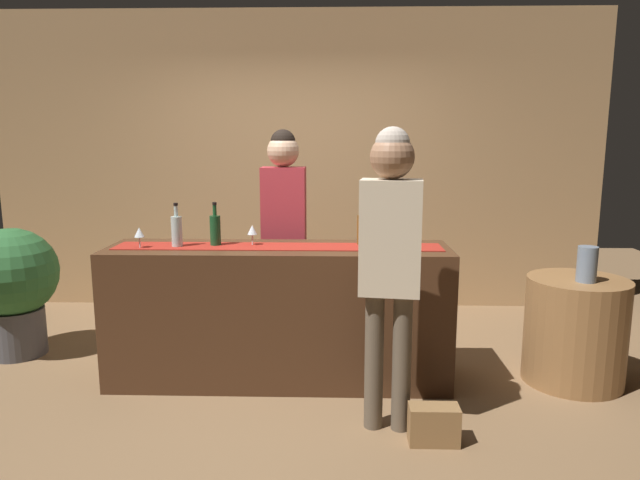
{
  "coord_description": "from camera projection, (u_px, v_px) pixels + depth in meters",
  "views": [
    {
      "loc": [
        0.39,
        -3.84,
        1.7
      ],
      "look_at": [
        0.29,
        0.0,
        1.01
      ],
      "focal_mm": 32.16,
      "sensor_mm": 36.0,
      "label": 1
    }
  ],
  "objects": [
    {
      "name": "bartender",
      "position": [
        284.0,
        215.0,
        4.46
      ],
      "size": [
        0.34,
        0.25,
        1.76
      ],
      "rotation": [
        0.0,
        0.0,
        3.12
      ],
      "color": "#26262B",
      "rests_on": "ground"
    },
    {
      "name": "wine_bottle_clear",
      "position": [
        177.0,
        231.0,
        3.9
      ],
      "size": [
        0.07,
        0.07,
        0.3
      ],
      "color": "#B2C6C1",
      "rests_on": "bar_counter"
    },
    {
      "name": "wine_bottle_amber",
      "position": [
        362.0,
        229.0,
        3.97
      ],
      "size": [
        0.07,
        0.07,
        0.3
      ],
      "color": "brown",
      "rests_on": "bar_counter"
    },
    {
      "name": "back_wall",
      "position": [
        297.0,
        162.0,
        5.7
      ],
      "size": [
        6.0,
        0.12,
        2.9
      ],
      "primitive_type": "cube",
      "color": "tan",
      "rests_on": "ground"
    },
    {
      "name": "wine_glass_far_end",
      "position": [
        393.0,
        230.0,
        3.95
      ],
      "size": [
        0.07,
        0.07,
        0.14
      ],
      "color": "silver",
      "rests_on": "bar_counter"
    },
    {
      "name": "ground_plane",
      "position": [
        280.0,
        378.0,
        4.09
      ],
      "size": [
        10.0,
        10.0,
        0.0
      ],
      "primitive_type": "plane",
      "color": "brown"
    },
    {
      "name": "counter_runner_cloth",
      "position": [
        278.0,
        247.0,
        3.92
      ],
      "size": [
        2.23,
        0.28,
        0.01
      ],
      "primitive_type": "cube",
      "color": "maroon",
      "rests_on": "bar_counter"
    },
    {
      "name": "potted_plant_tall",
      "position": [
        13.0,
        283.0,
        4.44
      ],
      "size": [
        0.69,
        0.69,
        1.01
      ],
      "color": "#4C4C51",
      "rests_on": "ground"
    },
    {
      "name": "round_side_table",
      "position": [
        575.0,
        330.0,
        3.98
      ],
      "size": [
        0.68,
        0.68,
        0.74
      ],
      "primitive_type": "cylinder",
      "color": "olive",
      "rests_on": "ground"
    },
    {
      "name": "wine_bottle_green",
      "position": [
        215.0,
        230.0,
        3.94
      ],
      "size": [
        0.07,
        0.07,
        0.3
      ],
      "color": "#194723",
      "rests_on": "bar_counter"
    },
    {
      "name": "wine_glass_near_customer",
      "position": [
        252.0,
        230.0,
        3.95
      ],
      "size": [
        0.07,
        0.07,
        0.14
      ],
      "color": "silver",
      "rests_on": "bar_counter"
    },
    {
      "name": "bar_counter",
      "position": [
        279.0,
        314.0,
        4.0
      ],
      "size": [
        2.35,
        0.6,
        0.96
      ],
      "primitive_type": "cube",
      "color": "#472B19",
      "rests_on": "ground"
    },
    {
      "name": "vase_on_side_table",
      "position": [
        587.0,
        264.0,
        3.82
      ],
      "size": [
        0.13,
        0.13,
        0.24
      ],
      "primitive_type": "cylinder",
      "color": "slate",
      "rests_on": "round_side_table"
    },
    {
      "name": "wine_glass_mid_counter",
      "position": [
        139.0,
        233.0,
        3.84
      ],
      "size": [
        0.07,
        0.07,
        0.14
      ],
      "color": "silver",
      "rests_on": "bar_counter"
    },
    {
      "name": "handbag",
      "position": [
        434.0,
        425.0,
        3.2
      ],
      "size": [
        0.28,
        0.14,
        0.22
      ],
      "primitive_type": "cube",
      "color": "olive",
      "rests_on": "ground"
    },
    {
      "name": "customer_sipping",
      "position": [
        390.0,
        246.0,
        3.2
      ],
      "size": [
        0.36,
        0.25,
        1.75
      ],
      "rotation": [
        0.0,
        0.0,
        -0.14
      ],
      "color": "brown",
      "rests_on": "ground"
    }
  ]
}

